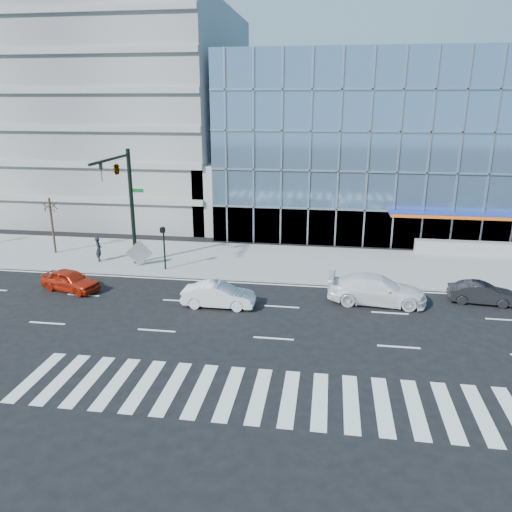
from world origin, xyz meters
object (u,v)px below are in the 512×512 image
at_px(tilted_panel, 139,253).
at_px(red_sedan, 70,280).
at_px(dark_sedan, 482,293).
at_px(pedestrian, 99,249).
at_px(traffic_signal, 121,182).
at_px(ped_signal_post, 164,241).
at_px(white_sedan, 219,295).
at_px(street_tree_near, 50,206).
at_px(white_suv, 377,290).

bearing_deg(tilted_panel, red_sedan, -137.71).
bearing_deg(dark_sedan, tilted_panel, 86.88).
bearing_deg(pedestrian, red_sedan, 165.48).
height_order(traffic_signal, tilted_panel, traffic_signal).
relative_size(dark_sedan, red_sedan, 0.97).
xyz_separation_m(ped_signal_post, tilted_panel, (-2.00, 0.53, -1.07)).
distance_m(traffic_signal, white_sedan, 10.52).
distance_m(traffic_signal, red_sedan, 7.09).
xyz_separation_m(traffic_signal, ped_signal_post, (2.50, 0.37, -4.02)).
xyz_separation_m(street_tree_near, dark_sedan, (29.34, -5.25, -3.17)).
bearing_deg(ped_signal_post, dark_sedan, -7.73).
bearing_deg(red_sedan, ped_signal_post, -31.04).
bearing_deg(red_sedan, white_suv, -71.69).
bearing_deg(ped_signal_post, red_sedan, -137.00).
relative_size(white_suv, pedestrian, 3.16).
distance_m(white_suv, dark_sedan, 6.06).
relative_size(street_tree_near, white_suv, 0.76).
height_order(traffic_signal, red_sedan, traffic_signal).
distance_m(red_sedan, pedestrian, 5.44).
bearing_deg(white_suv, red_sedan, 95.23).
bearing_deg(white_sedan, dark_sedan, -79.58).
xyz_separation_m(traffic_signal, tilted_panel, (0.50, 0.90, -5.10)).
bearing_deg(tilted_panel, traffic_signal, -138.10).
relative_size(white_suv, dark_sedan, 1.51).
height_order(white_suv, pedestrian, pedestrian).
relative_size(pedestrian, tilted_panel, 1.36).
distance_m(traffic_signal, pedestrian, 6.01).
xyz_separation_m(dark_sedan, tilted_panel, (-21.84, 3.22, 0.46)).
xyz_separation_m(pedestrian, tilted_panel, (3.26, -0.56, 0.03)).
height_order(traffic_signal, white_sedan, traffic_signal).
height_order(ped_signal_post, white_sedan, ped_signal_post).
relative_size(white_sedan, red_sedan, 1.08).
distance_m(white_sedan, dark_sedan, 15.13).
distance_m(dark_sedan, pedestrian, 25.39).
xyz_separation_m(street_tree_near, white_sedan, (14.45, -7.94, -3.10)).
bearing_deg(red_sedan, dark_sedan, -70.29).
bearing_deg(white_suv, ped_signal_post, 78.54).
xyz_separation_m(street_tree_near, pedestrian, (4.24, -1.47, -2.75)).
relative_size(ped_signal_post, white_sedan, 0.73).
height_order(red_sedan, tilted_panel, tilted_panel).
bearing_deg(tilted_panel, ped_signal_post, -34.18).
relative_size(white_sedan, dark_sedan, 1.11).
bearing_deg(red_sedan, traffic_signal, -12.31).
height_order(traffic_signal, white_suv, traffic_signal).
relative_size(ped_signal_post, pedestrian, 1.70).
bearing_deg(white_sedan, white_suv, -78.09).
bearing_deg(traffic_signal, dark_sedan, -5.93).
height_order(traffic_signal, street_tree_near, traffic_signal).
xyz_separation_m(ped_signal_post, white_suv, (13.84, -3.54, -1.33)).
bearing_deg(street_tree_near, pedestrian, -19.09).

